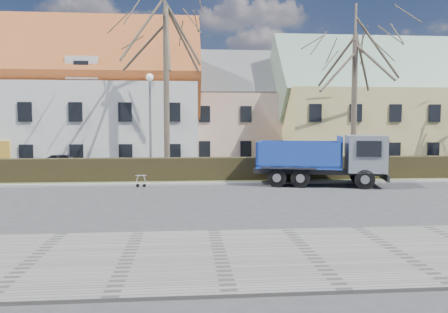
{
  "coord_description": "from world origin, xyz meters",
  "views": [
    {
      "loc": [
        -0.81,
        -18.92,
        3.25
      ],
      "look_at": [
        1.16,
        3.64,
        1.6
      ],
      "focal_mm": 35.0,
      "sensor_mm": 36.0,
      "label": 1
    }
  ],
  "objects": [
    {
      "name": "hedge",
      "position": [
        0.0,
        6.0,
        0.65
      ],
      "size": [
        60.0,
        0.9,
        1.3
      ],
      "primitive_type": "cube",
      "color": "black",
      "rests_on": "ground"
    },
    {
      "name": "dump_truck",
      "position": [
        6.11,
        3.88,
        1.4
      ],
      "size": [
        7.43,
        4.3,
        2.8
      ],
      "primitive_type": null,
      "rotation": [
        0.0,
        0.0,
        -0.26
      ],
      "color": "navy",
      "rests_on": "ground"
    },
    {
      "name": "tree_2",
      "position": [
        10.0,
        8.5,
        5.5
      ],
      "size": [
        8.0,
        8.0,
        11.0
      ],
      "primitive_type": null,
      "color": "#4F4436",
      "rests_on": "ground"
    },
    {
      "name": "sidewalk_near",
      "position": [
        0.0,
        -8.5,
        0.04
      ],
      "size": [
        80.0,
        5.0,
        0.08
      ],
      "primitive_type": "cube",
      "color": "gray",
      "rests_on": "ground"
    },
    {
      "name": "building_white",
      "position": [
        -13.0,
        16.0,
        4.75
      ],
      "size": [
        26.8,
        10.8,
        9.5
      ],
      "primitive_type": null,
      "color": "silver",
      "rests_on": "ground"
    },
    {
      "name": "cart_frame",
      "position": [
        -3.39,
        3.91,
        0.36
      ],
      "size": [
        0.8,
        0.47,
        0.72
      ],
      "primitive_type": null,
      "rotation": [
        0.0,
        0.0,
        -0.03
      ],
      "color": "silver",
      "rests_on": "ground"
    },
    {
      "name": "ground",
      "position": [
        0.0,
        0.0,
        0.0
      ],
      "size": [
        120.0,
        120.0,
        0.0
      ],
      "primitive_type": "plane",
      "color": "#353537"
    },
    {
      "name": "tree_1",
      "position": [
        -2.0,
        8.5,
        6.33
      ],
      "size": [
        9.2,
        9.2,
        12.65
      ],
      "primitive_type": null,
      "color": "#4F4436",
      "rests_on": "ground"
    },
    {
      "name": "curb_far",
      "position": [
        0.0,
        4.6,
        0.06
      ],
      "size": [
        80.0,
        0.3,
        0.12
      ],
      "primitive_type": "cube",
      "color": "#A29E95",
      "rests_on": "ground"
    },
    {
      "name": "streetlight",
      "position": [
        -2.89,
        7.0,
        3.15
      ],
      "size": [
        0.49,
        0.49,
        6.31
      ],
      "primitive_type": null,
      "color": "gray",
      "rests_on": "ground"
    },
    {
      "name": "grass_strip",
      "position": [
        0.0,
        6.2,
        0.05
      ],
      "size": [
        80.0,
        3.0,
        0.1
      ],
      "primitive_type": "cube",
      "color": "#46522E",
      "rests_on": "ground"
    },
    {
      "name": "building_yellow",
      "position": [
        16.0,
        17.0,
        4.25
      ],
      "size": [
        18.8,
        10.8,
        8.5
      ],
      "primitive_type": null,
      "color": "#CCBD70",
      "rests_on": "ground"
    },
    {
      "name": "parked_car_a",
      "position": [
        -8.8,
        11.25,
        0.69
      ],
      "size": [
        4.29,
        2.47,
        1.38
      ],
      "primitive_type": "imported",
      "rotation": [
        0.0,
        0.0,
        1.35
      ],
      "color": "black",
      "rests_on": "ground"
    },
    {
      "name": "building_pink",
      "position": [
        4.0,
        20.0,
        4.0
      ],
      "size": [
        10.8,
        8.8,
        8.0
      ],
      "primitive_type": null,
      "color": "#D3AB95",
      "rests_on": "ground"
    }
  ]
}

